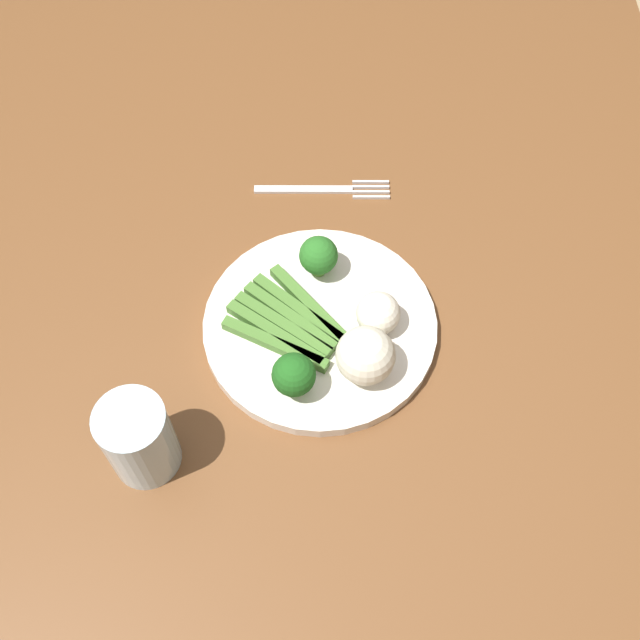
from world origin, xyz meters
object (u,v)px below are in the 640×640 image
Objects in this scene: asparagus_bundle at (288,322)px; broccoli_outer_edge at (294,375)px; cauliflower_right at (378,313)px; cauliflower_near_center at (365,354)px; fork at (324,190)px; water_glass at (139,439)px; dining_table at (279,414)px; broccoli_front_left at (319,256)px; plate at (320,326)px.

asparagus_bundle is 2.56× the size of broccoli_outer_edge.
broccoli_outer_edge reaches higher than cauliflower_right.
cauliflower_near_center is (-0.02, 0.07, -0.00)m from broccoli_outer_edge.
broccoli_outer_edge is 0.33× the size of fork.
cauliflower_near_center is 0.64× the size of water_glass.
asparagus_bundle is 0.10m from cauliflower_near_center.
water_glass is at bearing -58.00° from cauliflower_right.
broccoli_front_left is at bearing 159.72° from dining_table.
dining_table is 5.93× the size of plate.
plate is 4.63× the size of broccoli_outer_edge.
plate is at bearing 130.90° from water_glass.
plate is at bearing 1.36° from broccoli_front_left.
fork is at bearing 168.34° from dining_table.
fork is 1.72× the size of water_glass.
broccoli_outer_edge is 0.16m from water_glass.
cauliflower_right is 0.21m from fork.
broccoli_outer_edge is at bearing 115.16° from water_glass.
broccoli_front_left is 0.14m from fork.
fork is at bearing -164.50° from cauliflower_right.
broccoli_outer_edge is at bearing 133.39° from asparagus_bundle.
plate is 0.23m from water_glass.
cauliflower_near_center is (0.06, 0.05, 0.04)m from plate.
water_glass is at bearing -38.27° from broccoli_front_left.
broccoli_front_left is 0.55× the size of water_glass.
broccoli_front_left is at bearing -178.64° from plate.
water_glass reaches higher than fork.
asparagus_bundle is at bearing -24.67° from broccoli_front_left.
water_glass is (0.07, -0.14, 0.00)m from broccoli_outer_edge.
dining_table is 0.13m from plate.
dining_table is at bearing -101.52° from fork.
water_glass is at bearing -66.97° from cauliflower_near_center.
fork is (-0.20, 0.01, -0.01)m from plate.
cauliflower_near_center is at bearing 21.10° from broccoli_front_left.
plate is at bearing -136.54° from asparagus_bundle.
cauliflower_right is at bearing 131.46° from broccoli_outer_edge.
fork is at bearing -63.47° from asparagus_bundle.
dining_table is at bearing -89.14° from cauliflower_near_center.
cauliflower_right is at bearing -74.37° from fork.
dining_table is 0.19m from broccoli_front_left.
cauliflower_near_center is at bearing -16.14° from cauliflower_right.
broccoli_outer_edge is at bearing 43.51° from dining_table.
water_glass is at bearing -49.10° from plate.
broccoli_outer_edge is at bearing -17.98° from plate.
dining_table is 0.17m from cauliflower_near_center.
plate is at bearing -91.39° from fork.
dining_table is at bearing -136.49° from broccoli_outer_edge.
dining_table is 9.06× the size of fork.
dining_table is at bearing 126.28° from water_glass.
plate is 0.08m from cauliflower_near_center.
cauliflower_near_center is 0.23m from water_glass.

